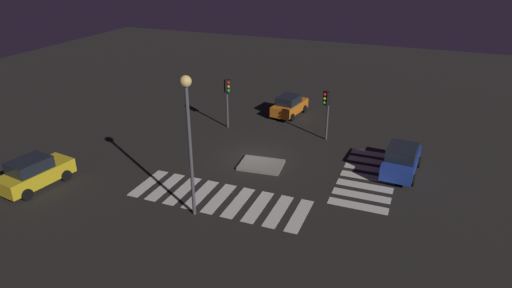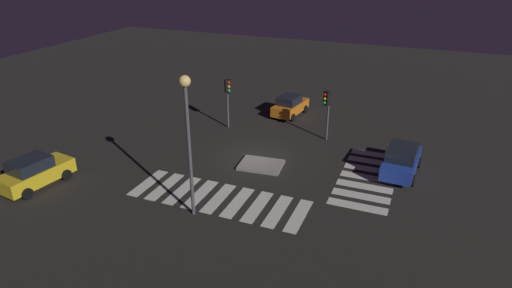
{
  "view_description": "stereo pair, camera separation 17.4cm",
  "coord_description": "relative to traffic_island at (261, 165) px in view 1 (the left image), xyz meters",
  "views": [
    {
      "loc": [
        9.6,
        -24.13,
        12.64
      ],
      "look_at": [
        0.0,
        0.0,
        1.0
      ],
      "focal_mm": 30.88,
      "sensor_mm": 36.0,
      "label": 1
    },
    {
      "loc": [
        9.76,
        -24.06,
        12.64
      ],
      "look_at": [
        0.0,
        0.0,
        1.0
      ],
      "focal_mm": 30.88,
      "sensor_mm": 36.0,
      "label": 2
    }
  ],
  "objects": [
    {
      "name": "traffic_light_west",
      "position": [
        -4.66,
        5.1,
        2.8
      ],
      "size": [
        0.54,
        0.54,
        3.81
      ],
      "rotation": [
        0.0,
        0.0,
        -0.81
      ],
      "color": "#47474C",
      "rests_on": "ground"
    },
    {
      "name": "crosswalk_near",
      "position": [
        -0.76,
        -4.5,
        -0.08
      ],
      "size": [
        9.9,
        3.2,
        0.02
      ],
      "color": "silver",
      "rests_on": "ground"
    },
    {
      "name": "street_lamp",
      "position": [
        -1.27,
        -6.35,
        4.96
      ],
      "size": [
        0.56,
        0.56,
        7.37
      ],
      "color": "#47474C",
      "rests_on": "ground"
    },
    {
      "name": "car_orange",
      "position": [
        -1.22,
        9.54,
        0.73
      ],
      "size": [
        2.25,
        4.0,
        1.67
      ],
      "rotation": [
        0.0,
        0.0,
        1.42
      ],
      "color": "orange",
      "rests_on": "ground"
    },
    {
      "name": "traffic_island",
      "position": [
        0.0,
        0.0,
        0.0
      ],
      "size": [
        2.84,
        2.24,
        0.18
      ],
      "color": "gray",
      "rests_on": "ground"
    },
    {
      "name": "ground_plane",
      "position": [
        -0.76,
        1.0,
        -0.09
      ],
      "size": [
        80.0,
        80.0,
        0.0
      ],
      "primitive_type": "plane",
      "color": "black"
    },
    {
      "name": "car_yellow",
      "position": [
        -11.11,
        -7.17,
        0.79
      ],
      "size": [
        2.4,
        4.31,
        1.8
      ],
      "rotation": [
        0.0,
        0.0,
        1.43
      ],
      "color": "gold",
      "rests_on": "ground"
    },
    {
      "name": "traffic_light_north",
      "position": [
        2.7,
        5.55,
        2.66
      ],
      "size": [
        0.54,
        0.53,
        3.63
      ],
      "rotation": [
        0.0,
        0.0,
        -2.22
      ],
      "color": "#47474C",
      "rests_on": "ground"
    },
    {
      "name": "car_blue",
      "position": [
        8.19,
        2.27,
        0.82
      ],
      "size": [
        2.24,
        4.36,
        1.85
      ],
      "rotation": [
        0.0,
        0.0,
        1.5
      ],
      "color": "#1E389E",
      "rests_on": "ground"
    },
    {
      "name": "crosswalk_side",
      "position": [
        6.47,
        1.0,
        -0.08
      ],
      "size": [
        3.2,
        7.6,
        0.02
      ],
      "color": "silver",
      "rests_on": "ground"
    }
  ]
}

